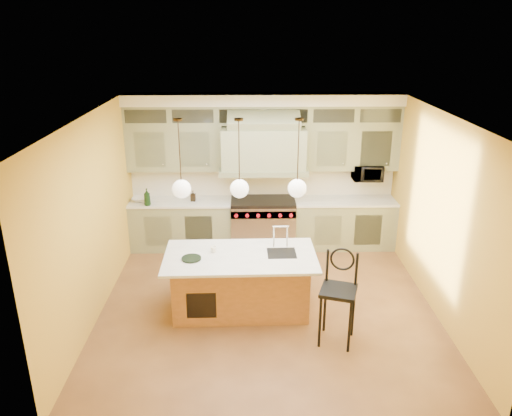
{
  "coord_description": "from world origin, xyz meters",
  "views": [
    {
      "loc": [
        -0.28,
        -6.67,
        4.07
      ],
      "look_at": [
        -0.16,
        0.7,
        1.33
      ],
      "focal_mm": 35.0,
      "sensor_mm": 36.0,
      "label": 1
    }
  ],
  "objects_px": {
    "range": "(263,223)",
    "counter_stool": "(339,291)",
    "microwave": "(367,172)",
    "kitchen_island": "(241,281)"
  },
  "relations": [
    {
      "from": "range",
      "to": "counter_stool",
      "type": "distance_m",
      "value": 3.19
    },
    {
      "from": "kitchen_island",
      "to": "microwave",
      "type": "relative_size",
      "value": 4.1
    },
    {
      "from": "range",
      "to": "microwave",
      "type": "height_order",
      "value": "microwave"
    },
    {
      "from": "counter_stool",
      "to": "kitchen_island",
      "type": "bearing_deg",
      "value": 166.76
    },
    {
      "from": "range",
      "to": "counter_stool",
      "type": "bearing_deg",
      "value": -73.36
    },
    {
      "from": "microwave",
      "to": "range",
      "type": "bearing_deg",
      "value": -176.88
    },
    {
      "from": "range",
      "to": "kitchen_island",
      "type": "height_order",
      "value": "kitchen_island"
    },
    {
      "from": "range",
      "to": "counter_stool",
      "type": "relative_size",
      "value": 0.92
    },
    {
      "from": "kitchen_island",
      "to": "counter_stool",
      "type": "xyz_separation_m",
      "value": [
        1.31,
        -0.79,
        0.28
      ]
    },
    {
      "from": "range",
      "to": "counter_stool",
      "type": "height_order",
      "value": "counter_stool"
    }
  ]
}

